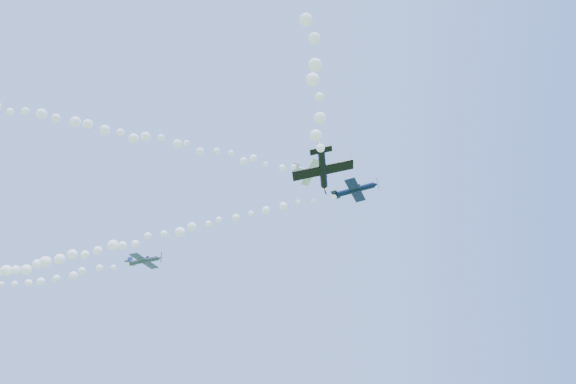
{
  "coord_description": "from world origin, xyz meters",
  "views": [
    {
      "loc": [
        2.69,
        -59.8,
        2.0
      ],
      "look_at": [
        2.96,
        -4.71,
        47.19
      ],
      "focal_mm": 30.0,
      "sensor_mm": 36.0,
      "label": 1
    }
  ],
  "objects_px": {
    "plane_white": "(311,172)",
    "plane_grey": "(144,261)",
    "plane_black": "(323,169)",
    "plane_navy": "(355,190)"
  },
  "relations": [
    {
      "from": "plane_white",
      "to": "plane_grey",
      "type": "distance_m",
      "value": 31.81
    },
    {
      "from": "plane_white",
      "to": "plane_black",
      "type": "height_order",
      "value": "plane_white"
    },
    {
      "from": "plane_white",
      "to": "plane_navy",
      "type": "height_order",
      "value": "plane_white"
    },
    {
      "from": "plane_navy",
      "to": "plane_grey",
      "type": "distance_m",
      "value": 37.29
    },
    {
      "from": "plane_white",
      "to": "plane_black",
      "type": "bearing_deg",
      "value": -106.41
    },
    {
      "from": "plane_white",
      "to": "plane_grey",
      "type": "relative_size",
      "value": 0.91
    },
    {
      "from": "plane_navy",
      "to": "plane_grey",
      "type": "bearing_deg",
      "value": -178.85
    },
    {
      "from": "plane_navy",
      "to": "plane_grey",
      "type": "height_order",
      "value": "plane_navy"
    },
    {
      "from": "plane_white",
      "to": "plane_navy",
      "type": "xyz_separation_m",
      "value": [
        6.76,
        -1.2,
        -4.81
      ]
    },
    {
      "from": "plane_white",
      "to": "plane_black",
      "type": "xyz_separation_m",
      "value": [
        0.27,
        -17.33,
        -15.08
      ]
    }
  ]
}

